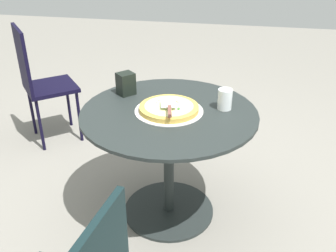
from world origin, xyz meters
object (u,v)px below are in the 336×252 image
(pizza_server, at_px, (169,107))
(drinking_cup, at_px, (225,99))
(patio_table, at_px, (169,142))
(patio_chair_near, at_px, (39,78))
(napkin_dispenser, at_px, (126,84))
(pizza_on_tray, at_px, (168,108))

(pizza_server, distance_m, drinking_cup, 0.31)
(patio_table, height_order, patio_chair_near, patio_chair_near)
(napkin_dispenser, bearing_deg, pizza_server, -86.09)
(pizza_server, distance_m, patio_chair_near, 1.39)
(drinking_cup, bearing_deg, napkin_dispenser, 171.12)
(napkin_dispenser, bearing_deg, patio_chair_near, 102.10)
(napkin_dispenser, distance_m, patio_chair_near, 1.01)
(pizza_server, bearing_deg, patio_table, 102.73)
(patio_table, distance_m, pizza_server, 0.25)
(patio_table, relative_size, drinking_cup, 8.51)
(pizza_on_tray, distance_m, pizza_server, 0.08)
(pizza_on_tray, distance_m, napkin_dispenser, 0.34)
(patio_chair_near, bearing_deg, drinking_cup, -22.61)
(patio_table, relative_size, pizza_on_tray, 2.59)
(pizza_on_tray, relative_size, napkin_dispenser, 2.84)
(pizza_server, bearing_deg, pizza_on_tray, 106.86)
(pizza_server, bearing_deg, patio_chair_near, 146.99)
(pizza_server, height_order, napkin_dispenser, napkin_dispenser)
(drinking_cup, xyz_separation_m, patio_chair_near, (-1.42, 0.59, -0.21))
(napkin_dispenser, xyz_separation_m, patio_chair_near, (-0.85, 0.50, -0.22))
(drinking_cup, bearing_deg, patio_chair_near, 157.39)
(drinking_cup, height_order, napkin_dispenser, napkin_dispenser)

